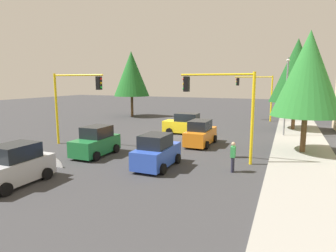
{
  "coord_description": "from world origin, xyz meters",
  "views": [
    {
      "loc": [
        23.36,
        9.35,
        5.01
      ],
      "look_at": [
        1.24,
        0.08,
        1.2
      ],
      "focal_mm": 30.54,
      "sensor_mm": 36.0,
      "label": 1
    }
  ],
  "objects_px": {
    "car_yellow": "(185,125)",
    "car_green": "(96,142)",
    "street_lamp_curbside": "(286,88)",
    "car_orange": "(200,134)",
    "tree_roadside_mid": "(297,71)",
    "pedestrian_crossing": "(233,156)",
    "tree_roadside_far": "(290,84)",
    "traffic_signal_near_right": "(74,95)",
    "car_silver": "(14,166)",
    "traffic_signal_near_left": "(222,99)",
    "traffic_signal_far_left": "(257,89)",
    "tree_opposite_side": "(131,74)",
    "tree_roadside_near": "(308,74)",
    "car_blue": "(157,152)"
  },
  "relations": [
    {
      "from": "traffic_signal_near_left",
      "to": "tree_roadside_far",
      "type": "relative_size",
      "value": 0.79
    },
    {
      "from": "car_silver",
      "to": "car_blue",
      "type": "bearing_deg",
      "value": 134.99
    },
    {
      "from": "street_lamp_curbside",
      "to": "car_blue",
      "type": "distance_m",
      "value": 14.44
    },
    {
      "from": "tree_roadside_near",
      "to": "car_silver",
      "type": "distance_m",
      "value": 18.38
    },
    {
      "from": "car_yellow",
      "to": "car_green",
      "type": "height_order",
      "value": "same"
    },
    {
      "from": "tree_roadside_near",
      "to": "traffic_signal_near_right",
      "type": "bearing_deg",
      "value": -76.11
    },
    {
      "from": "traffic_signal_far_left",
      "to": "car_silver",
      "type": "bearing_deg",
      "value": -16.79
    },
    {
      "from": "car_yellow",
      "to": "car_blue",
      "type": "relative_size",
      "value": 1.12
    },
    {
      "from": "tree_roadside_near",
      "to": "traffic_signal_far_left",
      "type": "bearing_deg",
      "value": -163.26
    },
    {
      "from": "street_lamp_curbside",
      "to": "car_yellow",
      "type": "height_order",
      "value": "street_lamp_curbside"
    },
    {
      "from": "tree_opposite_side",
      "to": "pedestrian_crossing",
      "type": "relative_size",
      "value": 5.33
    },
    {
      "from": "tree_opposite_side",
      "to": "tree_roadside_near",
      "type": "relative_size",
      "value": 1.09
    },
    {
      "from": "tree_roadside_mid",
      "to": "pedestrian_crossing",
      "type": "distance_m",
      "value": 17.0
    },
    {
      "from": "traffic_signal_near_left",
      "to": "car_green",
      "type": "bearing_deg",
      "value": -77.44
    },
    {
      "from": "traffic_signal_far_left",
      "to": "car_yellow",
      "type": "height_order",
      "value": "traffic_signal_far_left"
    },
    {
      "from": "traffic_signal_near_right",
      "to": "car_silver",
      "type": "bearing_deg",
      "value": 20.42
    },
    {
      "from": "street_lamp_curbside",
      "to": "car_orange",
      "type": "relative_size",
      "value": 1.7
    },
    {
      "from": "street_lamp_curbside",
      "to": "tree_opposite_side",
      "type": "xyz_separation_m",
      "value": [
        -8.39,
        -20.2,
        1.61
      ]
    },
    {
      "from": "traffic_signal_near_left",
      "to": "traffic_signal_far_left",
      "type": "relative_size",
      "value": 0.98
    },
    {
      "from": "traffic_signal_near_left",
      "to": "car_silver",
      "type": "bearing_deg",
      "value": -46.72
    },
    {
      "from": "traffic_signal_near_right",
      "to": "car_silver",
      "type": "height_order",
      "value": "traffic_signal_near_right"
    },
    {
      "from": "car_yellow",
      "to": "car_green",
      "type": "bearing_deg",
      "value": -16.92
    },
    {
      "from": "car_yellow",
      "to": "pedestrian_crossing",
      "type": "relative_size",
      "value": 2.4
    },
    {
      "from": "car_green",
      "to": "pedestrian_crossing",
      "type": "distance_m",
      "value": 9.22
    },
    {
      "from": "street_lamp_curbside",
      "to": "tree_roadside_mid",
      "type": "distance_m",
      "value": 4.75
    },
    {
      "from": "street_lamp_curbside",
      "to": "tree_roadside_near",
      "type": "distance_m",
      "value": 5.86
    },
    {
      "from": "car_orange",
      "to": "car_silver",
      "type": "bearing_deg",
      "value": -26.45
    },
    {
      "from": "car_silver",
      "to": "tree_opposite_side",
      "type": "bearing_deg",
      "value": -162.31
    },
    {
      "from": "traffic_signal_near_left",
      "to": "tree_roadside_far",
      "type": "distance_m",
      "value": 24.31
    },
    {
      "from": "tree_roadside_far",
      "to": "car_yellow",
      "type": "relative_size",
      "value": 1.72
    },
    {
      "from": "tree_roadside_far",
      "to": "car_yellow",
      "type": "xyz_separation_m",
      "value": [
        16.0,
        -8.97,
        -3.7
      ]
    },
    {
      "from": "traffic_signal_near_right",
      "to": "car_yellow",
      "type": "bearing_deg",
      "value": 142.19
    },
    {
      "from": "traffic_signal_near_right",
      "to": "car_orange",
      "type": "distance_m",
      "value": 10.19
    },
    {
      "from": "car_yellow",
      "to": "pedestrian_crossing",
      "type": "distance_m",
      "value": 11.7
    },
    {
      "from": "tree_roadside_near",
      "to": "pedestrian_crossing",
      "type": "distance_m",
      "value": 8.33
    },
    {
      "from": "tree_opposite_side",
      "to": "car_silver",
      "type": "xyz_separation_m",
      "value": [
        25.92,
        8.27,
        -5.06
      ]
    },
    {
      "from": "traffic_signal_far_left",
      "to": "tree_opposite_side",
      "type": "distance_m",
      "value": 16.92
    },
    {
      "from": "traffic_signal_near_left",
      "to": "tree_roadside_mid",
      "type": "bearing_deg",
      "value": 162.83
    },
    {
      "from": "traffic_signal_far_left",
      "to": "car_green",
      "type": "distance_m",
      "value": 23.49
    },
    {
      "from": "car_orange",
      "to": "tree_roadside_far",
      "type": "bearing_deg",
      "value": 162.5
    },
    {
      "from": "car_green",
      "to": "car_orange",
      "type": "bearing_deg",
      "value": 135.73
    },
    {
      "from": "street_lamp_curbside",
      "to": "tree_roadside_far",
      "type": "height_order",
      "value": "tree_roadside_far"
    },
    {
      "from": "traffic_signal_near_right",
      "to": "tree_roadside_near",
      "type": "relative_size",
      "value": 0.67
    },
    {
      "from": "traffic_signal_near_left",
      "to": "car_yellow",
      "type": "height_order",
      "value": "traffic_signal_near_left"
    },
    {
      "from": "tree_opposite_side",
      "to": "traffic_signal_near_right",
      "type": "bearing_deg",
      "value": 16.46
    },
    {
      "from": "traffic_signal_near_right",
      "to": "tree_roadside_far",
      "type": "bearing_deg",
      "value": 147.69
    },
    {
      "from": "tree_roadside_far",
      "to": "car_orange",
      "type": "relative_size",
      "value": 1.7
    },
    {
      "from": "traffic_signal_near_left",
      "to": "traffic_signal_far_left",
      "type": "height_order",
      "value": "traffic_signal_far_left"
    },
    {
      "from": "traffic_signal_near_left",
      "to": "car_yellow",
      "type": "bearing_deg",
      "value": -147.24
    },
    {
      "from": "tree_opposite_side",
      "to": "car_orange",
      "type": "xyz_separation_m",
      "value": [
        14.02,
        14.19,
        -5.06
      ]
    }
  ]
}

